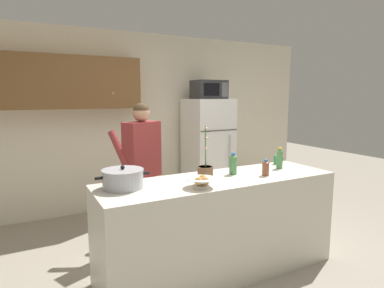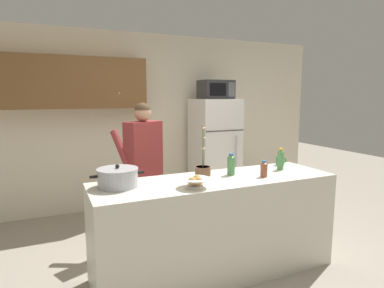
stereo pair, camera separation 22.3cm
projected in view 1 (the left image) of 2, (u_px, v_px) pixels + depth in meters
ground_plane at (218, 271)px, 3.15m from camera, size 14.00×14.00×0.00m
back_wall_unit at (123, 114)px, 4.79m from camera, size 6.00×0.48×2.60m
kitchen_island at (219, 225)px, 3.08m from camera, size 2.28×0.68×0.92m
refrigerator at (208, 151)px, 5.09m from camera, size 0.64×0.68×1.63m
microwave at (209, 90)px, 4.93m from camera, size 0.48×0.37×0.28m
person_near_pot at (142, 158)px, 3.62m from camera, size 0.59×0.54×1.60m
cooking_pot at (123, 179)px, 2.68m from camera, size 0.45×0.34×0.19m
coffee_mug at (278, 160)px, 3.65m from camera, size 0.13×0.09×0.10m
bread_bowl at (201, 182)px, 2.70m from camera, size 0.26×0.26×0.10m
bottle_near_edge at (266, 168)px, 3.10m from camera, size 0.07×0.07×0.16m
bottle_mid_counter at (233, 164)px, 3.16m from camera, size 0.07×0.07×0.21m
bottle_far_corner at (280, 158)px, 3.41m from camera, size 0.06×0.06×0.22m
potted_orchid at (205, 169)px, 3.12m from camera, size 0.15×0.15×0.48m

